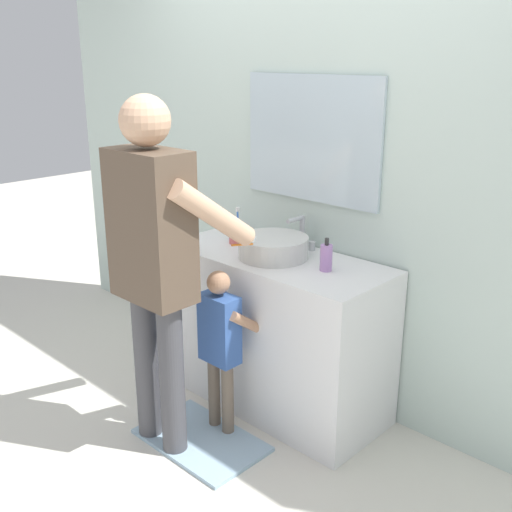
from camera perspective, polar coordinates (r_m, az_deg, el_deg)
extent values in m
plane|color=silver|center=(3.37, -1.82, -15.16)|extent=(14.00, 14.00, 0.00)
cube|color=silver|center=(3.31, 5.70, 9.39)|extent=(4.40, 0.08, 2.70)
cube|color=silver|center=(3.26, 5.17, 10.84)|extent=(0.87, 0.02, 0.65)
cube|color=white|center=(3.35, 1.78, -6.99)|extent=(1.25, 0.54, 0.86)
cylinder|color=silver|center=(3.16, 1.63, 0.83)|extent=(0.36, 0.36, 0.11)
cylinder|color=#B1B1AD|center=(3.16, 1.63, 0.93)|extent=(0.30, 0.30, 0.09)
cylinder|color=#B7BABF|center=(3.32, 4.33, 2.28)|extent=(0.03, 0.03, 0.18)
cylinder|color=#B7BABF|center=(3.25, 3.69, 3.43)|extent=(0.02, 0.12, 0.02)
cylinder|color=#B7BABF|center=(3.38, 3.39, 1.45)|extent=(0.04, 0.04, 0.05)
cylinder|color=#B7BABF|center=(3.30, 5.24, 0.96)|extent=(0.04, 0.04, 0.05)
cylinder|color=#D86666|center=(3.40, -1.94, 1.97)|extent=(0.07, 0.07, 0.09)
cylinder|color=blue|center=(3.38, -1.69, 2.81)|extent=(0.02, 0.03, 0.17)
cube|color=white|center=(3.36, -1.71, 4.37)|extent=(0.01, 0.02, 0.02)
cylinder|color=#B27FC6|center=(2.98, 6.57, -0.17)|extent=(0.06, 0.06, 0.13)
cylinder|color=#2D2D2D|center=(2.96, 6.63, 1.35)|extent=(0.02, 0.02, 0.04)
cube|color=#99B7CC|center=(3.23, -5.13, -16.74)|extent=(0.64, 0.40, 0.02)
cylinder|color=#6B5B4C|center=(3.23, -3.93, -12.58)|extent=(0.06, 0.06, 0.40)
cylinder|color=#6B5B4C|center=(3.17, -2.66, -13.25)|extent=(0.06, 0.06, 0.40)
cube|color=#33569E|center=(3.02, -3.43, -6.78)|extent=(0.20, 0.11, 0.35)
sphere|color=#A87A5B|center=(2.93, -3.52, -2.48)|extent=(0.11, 0.11, 0.11)
cylinder|color=#A87A5B|center=(3.14, -3.59, -5.16)|extent=(0.05, 0.24, 0.19)
cylinder|color=#A87A5B|center=(2.99, -0.69, -6.34)|extent=(0.05, 0.24, 0.19)
cylinder|color=#47474C|center=(3.11, -10.15, -10.08)|extent=(0.12, 0.12, 0.79)
cylinder|color=#47474C|center=(2.97, -7.84, -11.40)|extent=(0.12, 0.12, 0.79)
cube|color=brown|center=(2.76, -9.78, 2.75)|extent=(0.39, 0.22, 0.69)
sphere|color=#D8A884|center=(2.68, -10.33, 12.35)|extent=(0.22, 0.22, 0.22)
cylinder|color=#D8A884|center=(3.02, -9.59, 5.27)|extent=(0.10, 0.48, 0.37)
cylinder|color=#D8A884|center=(2.70, -4.02, 3.90)|extent=(0.10, 0.48, 0.37)
cylinder|color=orange|center=(2.86, -1.28, 1.07)|extent=(0.01, 0.14, 0.03)
cube|color=white|center=(2.91, -0.24, 1.62)|extent=(0.01, 0.02, 0.02)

